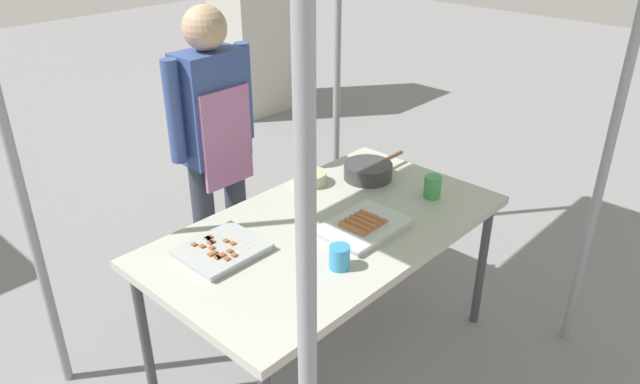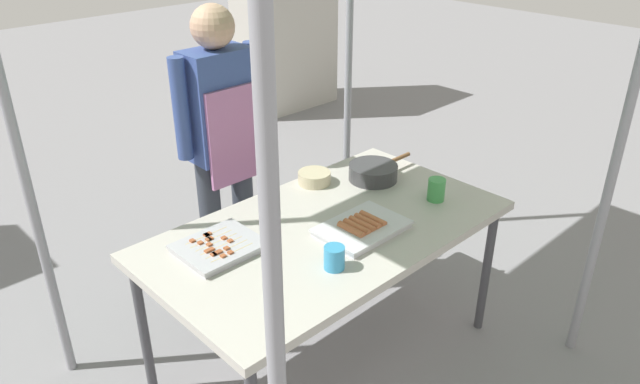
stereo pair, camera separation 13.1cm
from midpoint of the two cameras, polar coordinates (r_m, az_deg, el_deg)
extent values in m
plane|color=slate|center=(3.09, -0.55, -15.32)|extent=(18.00, 18.00, 0.00)
cube|color=#B7B2A8|center=(2.65, -0.62, -3.62)|extent=(1.60, 0.90, 0.04)
cylinder|color=#3F3F44|center=(3.18, 13.96, -6.79)|extent=(0.04, 0.04, 0.71)
cylinder|color=#3F3F44|center=(2.77, -17.64, -13.04)|extent=(0.04, 0.04, 0.71)
cylinder|color=#3F3F44|center=(3.54, 3.11, -2.14)|extent=(0.04, 0.04, 0.71)
cylinder|color=gray|center=(1.38, -4.02, -13.64)|extent=(0.04, 0.04, 2.38)
cylinder|color=gray|center=(2.85, 25.13, 6.23)|extent=(0.04, 0.04, 2.38)
cylinder|color=gray|center=(2.64, -28.68, 3.81)|extent=(0.04, 0.04, 2.38)
cylinder|color=gray|center=(3.63, 0.59, 12.88)|extent=(0.04, 0.04, 2.38)
cube|color=silver|center=(2.61, 2.66, -3.48)|extent=(0.37, 0.25, 0.02)
cube|color=silver|center=(2.60, 2.66, -3.17)|extent=(0.38, 0.27, 0.01)
cylinder|color=#B7663D|center=(2.55, 1.66, -3.56)|extent=(0.03, 0.14, 0.03)
cylinder|color=#B7663D|center=(2.57, 2.17, -3.27)|extent=(0.03, 0.14, 0.03)
cylinder|color=#B7663D|center=(2.60, 2.67, -2.99)|extent=(0.03, 0.14, 0.03)
cylinder|color=#B7663D|center=(2.62, 3.16, -2.71)|extent=(0.03, 0.14, 0.03)
cylinder|color=#B7663D|center=(2.64, 3.64, -2.44)|extent=(0.03, 0.14, 0.03)
cube|color=#ADADB2|center=(2.49, -10.79, -5.58)|extent=(0.32, 0.27, 0.02)
cube|color=#ADADB2|center=(2.48, -10.82, -5.27)|extent=(0.33, 0.28, 0.01)
cylinder|color=tan|center=(2.42, -9.54, -6.00)|extent=(0.20, 0.01, 0.01)
cube|color=#9E512D|center=(2.42, -9.68, -6.07)|extent=(0.02, 0.02, 0.02)
cube|color=#9E512D|center=(2.40, -10.35, -6.40)|extent=(0.02, 0.02, 0.02)
cylinder|color=tan|center=(2.44, -10.06, -5.67)|extent=(0.20, 0.01, 0.01)
cube|color=#9E512D|center=(2.42, -11.13, -6.19)|extent=(0.02, 0.02, 0.02)
cube|color=#9E512D|center=(2.41, -11.28, -6.26)|extent=(0.02, 0.02, 0.02)
cube|color=#9E512D|center=(2.44, -10.08, -5.68)|extent=(0.02, 0.02, 0.02)
cube|color=#9E512D|center=(2.43, -10.73, -6.00)|extent=(0.02, 0.02, 0.02)
cylinder|color=tan|center=(2.47, -10.58, -5.35)|extent=(0.20, 0.01, 0.01)
cube|color=#9E512D|center=(2.49, -9.79, -4.97)|extent=(0.02, 0.02, 0.02)
cube|color=#9E512D|center=(2.44, -11.87, -5.97)|extent=(0.02, 0.02, 0.02)
cube|color=#9E512D|center=(2.45, -11.48, -5.78)|extent=(0.02, 0.02, 0.02)
cylinder|color=tan|center=(2.49, -11.08, -5.04)|extent=(0.20, 0.01, 0.01)
cube|color=#9E512D|center=(2.51, -10.39, -4.71)|extent=(0.02, 0.02, 0.02)
cube|color=#9E512D|center=(2.48, -11.73, -5.34)|extent=(0.02, 0.02, 0.02)
cylinder|color=tan|center=(2.52, -11.57, -4.73)|extent=(0.20, 0.01, 0.01)
cube|color=#9E512D|center=(2.52, -11.66, -4.77)|extent=(0.02, 0.02, 0.02)
cube|color=#9E512D|center=(2.51, -11.85, -4.86)|extent=(0.02, 0.02, 0.02)
cube|color=#9E512D|center=(2.50, -12.57, -5.19)|extent=(0.02, 0.02, 0.02)
cylinder|color=tan|center=(2.55, -12.06, -4.43)|extent=(0.20, 0.01, 0.01)
cube|color=#9E512D|center=(2.51, -13.32, -5.01)|extent=(0.02, 0.02, 0.02)
cube|color=#9E512D|center=(2.55, -12.07, -4.43)|extent=(0.02, 0.02, 0.02)
cube|color=#9E512D|center=(2.55, -11.84, -4.33)|extent=(0.02, 0.02, 0.02)
cube|color=#9E512D|center=(2.55, -12.08, -4.44)|extent=(0.02, 0.02, 0.02)
cylinder|color=#38383A|center=(3.06, 3.36, 1.99)|extent=(0.25, 0.25, 0.08)
cylinder|color=brown|center=(3.20, 5.73, 3.38)|extent=(0.16, 0.02, 0.02)
cylinder|color=#386B33|center=(3.04, 3.38, 2.50)|extent=(0.23, 0.23, 0.01)
cylinder|color=#BFB28C|center=(3.00, -2.21, 1.34)|extent=(0.16, 0.16, 0.06)
cylinder|color=#338CBF|center=(2.34, 0.26, -6.23)|extent=(0.08, 0.08, 0.10)
cylinder|color=#3F994C|center=(2.90, 9.38, 0.48)|extent=(0.08, 0.08, 0.11)
cylinder|color=#333842|center=(3.35, -11.91, -3.71)|extent=(0.12, 0.12, 0.80)
cylinder|color=#333842|center=(3.46, -8.98, -2.37)|extent=(0.12, 0.12, 0.80)
cube|color=#384C8C|center=(3.12, -11.48, 7.94)|extent=(0.34, 0.20, 0.57)
cube|color=#B26B9E|center=(3.08, -10.02, 5.02)|extent=(0.30, 0.02, 0.51)
cylinder|color=#384C8C|center=(3.00, -14.92, 7.34)|extent=(0.08, 0.08, 0.51)
cylinder|color=#384C8C|center=(3.24, -8.37, 9.42)|extent=(0.08, 0.08, 0.51)
sphere|color=tan|center=(3.02, -12.18, 15.00)|extent=(0.22, 0.22, 0.22)
cube|color=#B7B2A8|center=(6.21, -6.06, 16.68)|extent=(0.99, 0.51, 1.94)
camera|label=1|loc=(0.07, -91.44, -0.74)|focal=33.69mm
camera|label=2|loc=(0.07, 88.56, 0.74)|focal=33.69mm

